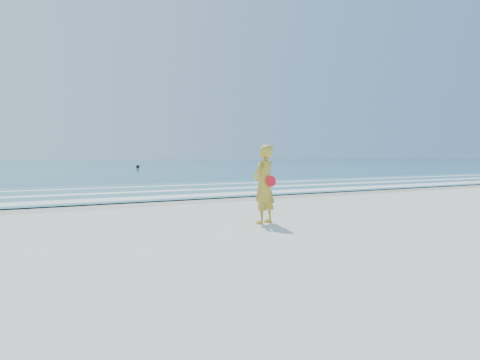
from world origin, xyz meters
TOP-DOWN VIEW (x-y plane):
  - ground at (0.00, 0.00)m, footprint 400.00×400.00m
  - wet_sand at (0.00, 9.00)m, footprint 400.00×2.40m
  - shallow at (0.00, 14.00)m, footprint 400.00×10.00m
  - foam_near at (0.00, 10.30)m, footprint 400.00×1.40m
  - foam_mid at (0.00, 13.20)m, footprint 400.00×0.90m
  - foam_far at (0.00, 16.50)m, footprint 400.00×0.60m
  - buoy at (12.84, 50.11)m, footprint 0.46×0.46m
  - woman at (0.46, 2.79)m, footprint 0.82×0.70m

SIDE VIEW (x-z plane):
  - ground at x=0.00m, z-range 0.00..0.00m
  - wet_sand at x=0.00m, z-range 0.00..0.00m
  - shallow at x=0.00m, z-range 0.04..0.05m
  - foam_near at x=0.00m, z-range 0.05..0.06m
  - foam_mid at x=0.00m, z-range 0.05..0.06m
  - foam_far at x=0.00m, z-range 0.05..0.06m
  - buoy at x=12.84m, z-range 0.04..0.50m
  - woman at x=0.46m, z-range 0.00..1.91m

